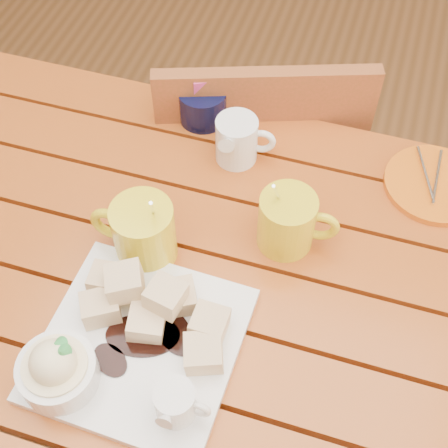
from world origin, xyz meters
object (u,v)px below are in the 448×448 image
(coffee_mug_left, at_px, (142,231))
(coffee_mug_right, at_px, (289,221))
(table, at_px, (178,310))
(dessert_plate, at_px, (122,346))
(chair_far, at_px, (255,170))
(orange_saucer, at_px, (436,185))

(coffee_mug_left, height_order, coffee_mug_right, coffee_mug_left)
(table, bearing_deg, dessert_plate, -99.00)
(dessert_plate, relative_size, coffee_mug_right, 1.87)
(coffee_mug_left, xyz_separation_m, coffee_mug_right, (0.21, 0.09, -0.00))
(table, distance_m, coffee_mug_left, 0.18)
(chair_far, bearing_deg, coffee_mug_right, 92.12)
(dessert_plate, bearing_deg, coffee_mug_left, 101.74)
(orange_saucer, bearing_deg, coffee_mug_left, -147.51)
(table, distance_m, coffee_mug_right, 0.25)
(dessert_plate, relative_size, chair_far, 0.32)
(orange_saucer, relative_size, chair_far, 0.20)
(table, height_order, orange_saucer, orange_saucer)
(dessert_plate, bearing_deg, coffee_mug_right, 56.84)
(coffee_mug_right, xyz_separation_m, orange_saucer, (0.22, 0.18, -0.04))
(coffee_mug_left, xyz_separation_m, chair_far, (0.07, 0.45, -0.33))
(dessert_plate, xyz_separation_m, coffee_mug_left, (-0.04, 0.17, 0.02))
(coffee_mug_right, bearing_deg, dessert_plate, -130.22)
(orange_saucer, bearing_deg, table, -140.54)
(coffee_mug_left, bearing_deg, table, -27.37)
(coffee_mug_right, bearing_deg, table, -148.49)
(coffee_mug_left, bearing_deg, dessert_plate, -78.19)
(dessert_plate, height_order, coffee_mug_right, coffee_mug_right)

